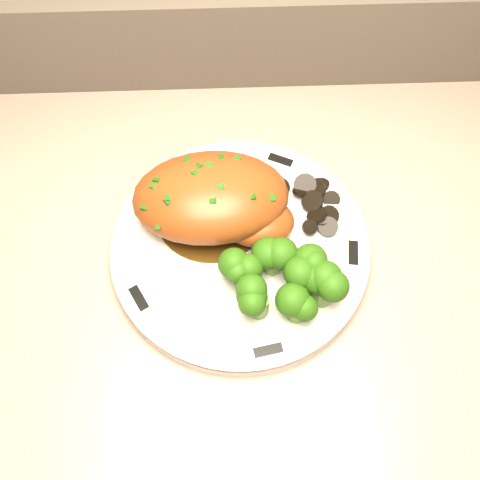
{
  "coord_description": "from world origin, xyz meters",
  "views": [
    {
      "loc": [
        -0.29,
        1.46,
        1.43
      ],
      "look_at": [
        -0.28,
        1.75,
        0.91
      ],
      "focal_mm": 45.0,
      "sensor_mm": 36.0,
      "label": 1
    }
  ],
  "objects_px": {
    "chicken_breast": "(216,200)",
    "broccoli_florets": "(283,282)",
    "plate": "(240,249)",
    "counter": "(420,414)"
  },
  "relations": [
    {
      "from": "counter",
      "to": "plate",
      "type": "height_order",
      "value": "counter"
    },
    {
      "from": "counter",
      "to": "chicken_breast",
      "type": "height_order",
      "value": "counter"
    },
    {
      "from": "chicken_breast",
      "to": "plate",
      "type": "bearing_deg",
      "value": -59.81
    },
    {
      "from": "counter",
      "to": "chicken_breast",
      "type": "xyz_separation_m",
      "value": [
        -0.31,
        0.11,
        0.48
      ]
    },
    {
      "from": "plate",
      "to": "chicken_breast",
      "type": "height_order",
      "value": "chicken_breast"
    },
    {
      "from": "chicken_breast",
      "to": "broccoli_florets",
      "type": "xyz_separation_m",
      "value": [
        0.06,
        -0.09,
        -0.01
      ]
    },
    {
      "from": "plate",
      "to": "broccoli_florets",
      "type": "relative_size",
      "value": 2.53
    },
    {
      "from": "broccoli_florets",
      "to": "plate",
      "type": "bearing_deg",
      "value": 125.83
    },
    {
      "from": "plate",
      "to": "broccoli_florets",
      "type": "distance_m",
      "value": 0.07
    },
    {
      "from": "plate",
      "to": "broccoli_florets",
      "type": "xyz_separation_m",
      "value": [
        0.04,
        -0.05,
        0.03
      ]
    }
  ]
}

